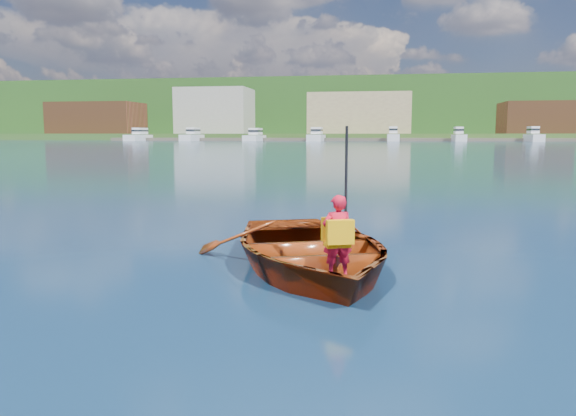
{
  "coord_description": "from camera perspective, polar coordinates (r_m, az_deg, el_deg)",
  "views": [
    {
      "loc": [
        1.33,
        -7.65,
        1.89
      ],
      "look_at": [
        0.08,
        0.01,
        0.86
      ],
      "focal_mm": 35.0,
      "sensor_mm": 36.0,
      "label": 1
    }
  ],
  "objects": [
    {
      "name": "marina_yachts",
      "position": [
        151.01,
        8.29,
        7.24
      ],
      "size": [
        139.45,
        13.45,
        4.2
      ],
      "color": "silver",
      "rests_on": "ground"
    },
    {
      "name": "dock",
      "position": [
        155.7,
        10.7,
        6.85
      ],
      "size": [
        160.05,
        8.61,
        0.8
      ],
      "color": "#51493C",
      "rests_on": "ground"
    },
    {
      "name": "ground",
      "position": [
        7.99,
        -0.58,
        -6.13
      ],
      "size": [
        600.0,
        600.0,
        0.0
      ],
      "color": "#102D41",
      "rests_on": "ground"
    },
    {
      "name": "waterfront_buildings",
      "position": [
        172.99,
        6.35,
        9.42
      ],
      "size": [
        202.0,
        16.0,
        14.0
      ],
      "color": "brown",
      "rests_on": "ground"
    },
    {
      "name": "shoreline",
      "position": [
        244.41,
        9.08,
        9.41
      ],
      "size": [
        400.0,
        140.0,
        22.0
      ],
      "color": "#435F22",
      "rests_on": "ground"
    },
    {
      "name": "child_paddler",
      "position": [
        7.0,
        5.06,
        -2.77
      ],
      "size": [
        0.44,
        0.43,
        1.89
      ],
      "color": "red",
      "rests_on": "ground"
    },
    {
      "name": "hillside_trees",
      "position": [
        250.43,
        -8.8,
        10.82
      ],
      "size": [
        236.76,
        89.34,
        25.87
      ],
      "color": "#382314",
      "rests_on": "ground"
    },
    {
      "name": "rowboat",
      "position": [
        7.88,
        2.13,
        -4.19
      ],
      "size": [
        4.29,
        5.0,
        0.87
      ],
      "color": "brown",
      "rests_on": "ground"
    }
  ]
}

